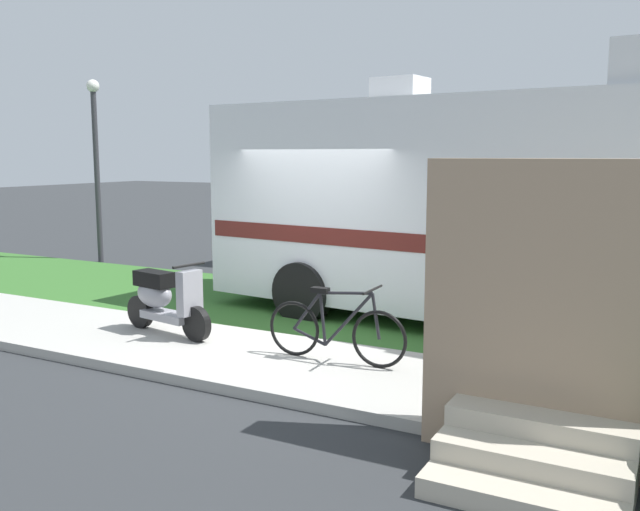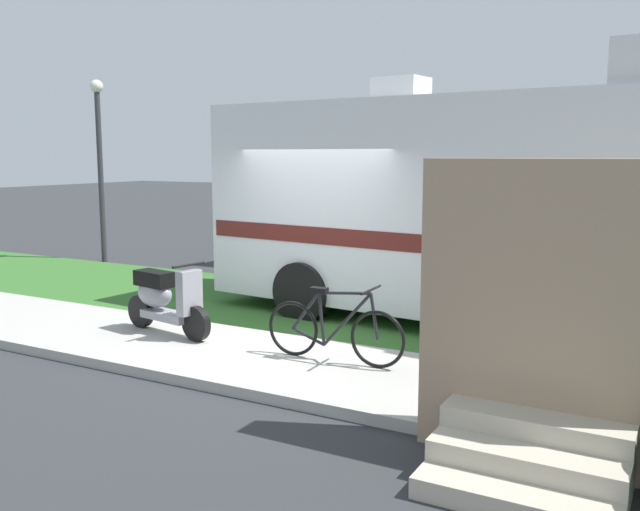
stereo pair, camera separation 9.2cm
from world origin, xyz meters
name	(u,v)px [view 2 (the right image)]	position (x,y,z in m)	size (l,w,h in m)	color
ground_plane	(284,338)	(0.00, 0.00, 0.00)	(80.00, 80.00, 0.00)	#2D3033
sidewalk	(231,356)	(0.00, -1.20, 0.06)	(24.00, 2.00, 0.12)	#ADAAA3
grass_strip	(336,312)	(0.00, 1.50, 0.04)	(24.00, 3.40, 0.08)	#336628
motorhome_rv	(478,204)	(2.07, 1.78, 1.75)	(7.68, 3.10, 3.67)	silver
scooter	(164,298)	(-1.26, -0.93, 0.58)	(1.55, 0.57, 0.97)	black
bicycle	(334,330)	(1.26, -0.97, 0.49)	(1.69, 0.52, 0.87)	black
pickup_truck_near	(349,221)	(-1.87, 5.70, 0.99)	(5.16, 2.38, 1.87)	#B7B29E
porch_steps	(544,347)	(3.78, -2.29, 0.97)	(2.00, 1.26, 2.40)	#BCB29E
bottle_green	(525,382)	(3.37, -0.95, 0.22)	(0.07, 0.07, 0.23)	navy
street_lamp_post	(100,152)	(-7.04, 3.60, 2.47)	(0.28, 0.28, 4.05)	#333338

